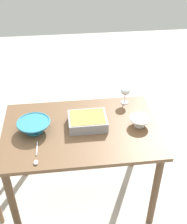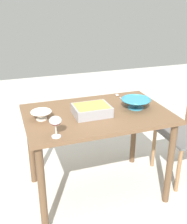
{
  "view_description": "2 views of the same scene",
  "coord_description": "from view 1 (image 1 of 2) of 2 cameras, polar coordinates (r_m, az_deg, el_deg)",
  "views": [
    {
      "loc": [
        0.1,
        1.64,
        2.12
      ],
      "look_at": [
        -0.11,
        -0.15,
        0.81
      ],
      "focal_mm": 45.76,
      "sensor_mm": 36.0,
      "label": 1
    },
    {
      "loc": [
        -0.68,
        -1.89,
        1.64
      ],
      "look_at": [
        -0.05,
        -0.06,
        0.82
      ],
      "focal_mm": 43.54,
      "sensor_mm": 36.0,
      "label": 2
    }
  ],
  "objects": [
    {
      "name": "serving_spoon",
      "position": [
        1.92,
        -11.39,
        -8.95
      ],
      "size": [
        0.03,
        0.22,
        0.01
      ],
      "color": "silver",
      "rests_on": "dining_table"
    },
    {
      "name": "mixing_bowl",
      "position": [
        2.12,
        -11.81,
        -2.67
      ],
      "size": [
        0.25,
        0.25,
        0.08
      ],
      "color": "teal",
      "rests_on": "dining_table"
    },
    {
      "name": "ground_plane",
      "position": [
        2.68,
        -2.12,
        -16.32
      ],
      "size": [
        8.0,
        8.0,
        0.0
      ],
      "primitive_type": "plane",
      "color": "beige"
    },
    {
      "name": "wine_glass",
      "position": [
        2.35,
        6.38,
        4.1
      ],
      "size": [
        0.08,
        0.08,
        0.15
      ],
      "color": "white",
      "rests_on": "dining_table"
    },
    {
      "name": "casserole_dish",
      "position": [
        2.12,
        -1.2,
        -1.74
      ],
      "size": [
        0.28,
        0.22,
        0.08
      ],
      "color": "#99999E",
      "rests_on": "dining_table"
    },
    {
      "name": "dining_table",
      "position": [
        2.2,
        -2.5,
        -5.68
      ],
      "size": [
        1.16,
        0.76,
        0.78
      ],
      "color": "brown",
      "rests_on": "ground_plane"
    },
    {
      "name": "small_bowl",
      "position": [
        2.16,
        9.22,
        -1.77
      ],
      "size": [
        0.16,
        0.16,
        0.07
      ],
      "color": "white",
      "rests_on": "dining_table"
    }
  ]
}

